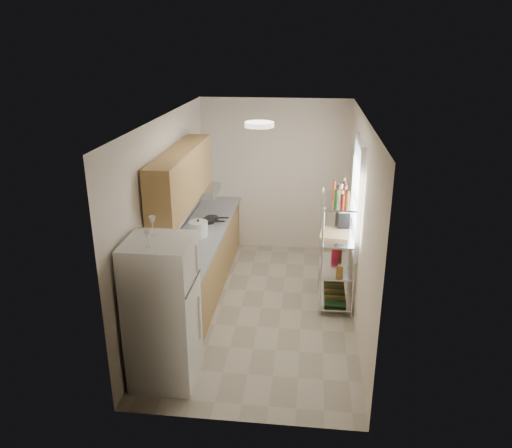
{
  "coord_description": "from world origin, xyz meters",
  "views": [
    {
      "loc": [
        0.61,
        -6.03,
        3.49
      ],
      "look_at": [
        -0.1,
        0.25,
        1.14
      ],
      "focal_mm": 35.0,
      "sensor_mm": 36.0,
      "label": 1
    }
  ],
  "objects": [
    {
      "name": "room",
      "position": [
        0.0,
        0.0,
        1.3
      ],
      "size": [
        2.52,
        4.42,
        2.62
      ],
      "color": "#AA9F8A",
      "rests_on": "ground"
    },
    {
      "name": "counter_run",
      "position": [
        -0.92,
        0.44,
        0.45
      ],
      "size": [
        0.63,
        3.51,
        0.9
      ],
      "color": "#AC8649",
      "rests_on": "ground"
    },
    {
      "name": "upper_cabinets",
      "position": [
        -1.05,
        0.1,
        1.81
      ],
      "size": [
        0.33,
        2.2,
        0.72
      ],
      "primitive_type": "cube",
      "color": "#AC8649",
      "rests_on": "room"
    },
    {
      "name": "range_hood",
      "position": [
        -1.0,
        0.9,
        1.39
      ],
      "size": [
        0.5,
        0.6,
        0.12
      ],
      "primitive_type": "cube",
      "color": "#B7BABC",
      "rests_on": "room"
    },
    {
      "name": "window",
      "position": [
        1.23,
        0.35,
        1.55
      ],
      "size": [
        0.06,
        1.0,
        1.46
      ],
      "primitive_type": "cube",
      "color": "white",
      "rests_on": "room"
    },
    {
      "name": "bakers_rack",
      "position": [
        1.0,
        0.3,
        1.11
      ],
      "size": [
        0.45,
        0.9,
        1.73
      ],
      "color": "silver",
      "rests_on": "ground"
    },
    {
      "name": "ceiling_dome",
      "position": [
        0.0,
        -0.3,
        2.57
      ],
      "size": [
        0.34,
        0.34,
        0.05
      ],
      "primitive_type": "cylinder",
      "color": "white",
      "rests_on": "room"
    },
    {
      "name": "refrigerator",
      "position": [
        -0.87,
        -1.61,
        0.81
      ],
      "size": [
        0.67,
        0.67,
        1.62
      ],
      "primitive_type": "cube",
      "color": "silver",
      "rests_on": "ground"
    },
    {
      "name": "wine_glass_a",
      "position": [
        -0.91,
        -1.78,
        1.71
      ],
      "size": [
        0.06,
        0.06,
        0.18
      ],
      "primitive_type": null,
      "color": "silver",
      "rests_on": "refrigerator"
    },
    {
      "name": "wine_glass_b",
      "position": [
        -0.96,
        -1.47,
        1.72
      ],
      "size": [
        0.07,
        0.07,
        0.2
      ],
      "primitive_type": null,
      "color": "silver",
      "rests_on": "refrigerator"
    },
    {
      "name": "rice_cooker",
      "position": [
        -0.92,
        0.33,
        1.01
      ],
      "size": [
        0.27,
        0.27,
        0.21
      ],
      "primitive_type": "cylinder",
      "color": "silver",
      "rests_on": "counter_run"
    },
    {
      "name": "frying_pan_large",
      "position": [
        -0.91,
        0.89,
        0.92
      ],
      "size": [
        0.23,
        0.23,
        0.04
      ],
      "primitive_type": "cylinder",
      "rotation": [
        0.0,
        0.0,
        -0.0
      ],
      "color": "black",
      "rests_on": "counter_run"
    },
    {
      "name": "frying_pan_small",
      "position": [
        -0.87,
        1.02,
        0.92
      ],
      "size": [
        0.22,
        0.22,
        0.04
      ],
      "primitive_type": "cylinder",
      "rotation": [
        0.0,
        0.0,
        0.12
      ],
      "color": "black",
      "rests_on": "counter_run"
    },
    {
      "name": "cutting_board",
      "position": [
        0.96,
        0.31,
        1.03
      ],
      "size": [
        0.41,
        0.51,
        0.03
      ],
      "primitive_type": "cube",
      "rotation": [
        0.0,
        0.0,
        -0.09
      ],
      "color": "tan",
      "rests_on": "bakers_rack"
    },
    {
      "name": "espresso_machine",
      "position": [
        1.07,
        0.57,
        1.15
      ],
      "size": [
        0.19,
        0.26,
        0.28
      ],
      "primitive_type": "cube",
      "rotation": [
        0.0,
        0.0,
        0.11
      ],
      "color": "black",
      "rests_on": "bakers_rack"
    },
    {
      "name": "storage_bag",
      "position": [
        1.0,
        0.59,
        0.64
      ],
      "size": [
        0.1,
        0.13,
        0.15
      ],
      "primitive_type": "cube",
      "rotation": [
        0.0,
        0.0,
        0.02
      ],
      "color": "maroon",
      "rests_on": "bakers_rack"
    }
  ]
}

